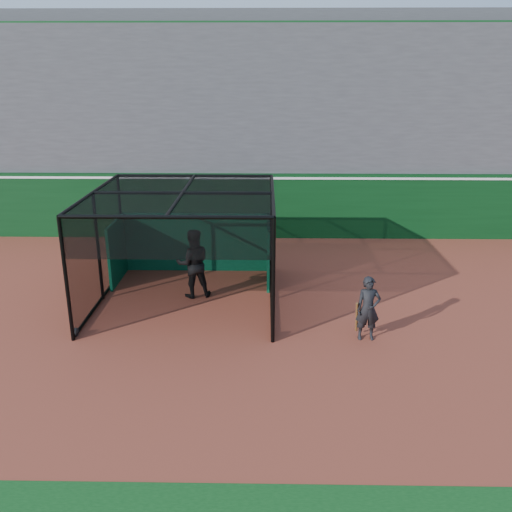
{
  "coord_description": "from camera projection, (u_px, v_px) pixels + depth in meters",
  "views": [
    {
      "loc": [
        1.15,
        -11.88,
        6.13
      ],
      "look_at": [
        0.9,
        2.0,
        1.4
      ],
      "focal_mm": 38.0,
      "sensor_mm": 36.0,
      "label": 1
    }
  ],
  "objects": [
    {
      "name": "on_deck_player",
      "position": [
        368.0,
        309.0,
        12.87
      ],
      "size": [
        0.62,
        0.41,
        1.59
      ],
      "color": "black",
      "rests_on": "ground"
    },
    {
      "name": "ground",
      "position": [
        218.0,
        336.0,
        13.24
      ],
      "size": [
        120.0,
        120.0,
        0.0
      ],
      "primitive_type": "plane",
      "color": "brown",
      "rests_on": "ground"
    },
    {
      "name": "batter",
      "position": [
        193.0,
        263.0,
        15.31
      ],
      "size": [
        1.11,
        0.95,
        1.99
      ],
      "primitive_type": "imported",
      "rotation": [
        0.0,
        0.0,
        3.37
      ],
      "color": "black",
      "rests_on": "ground"
    },
    {
      "name": "grandstand",
      "position": [
        239.0,
        112.0,
        23.41
      ],
      "size": [
        50.0,
        7.85,
        8.95
      ],
      "color": "#4C4C4F",
      "rests_on": "ground"
    },
    {
      "name": "batting_cage",
      "position": [
        185.0,
        248.0,
        14.91
      ],
      "size": [
        4.9,
        5.12,
        3.07
      ],
      "color": "black",
      "rests_on": "ground"
    },
    {
      "name": "outfield_wall",
      "position": [
        236.0,
        204.0,
        20.87
      ],
      "size": [
        50.0,
        0.5,
        2.5
      ],
      "color": "#093412",
      "rests_on": "ground"
    }
  ]
}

